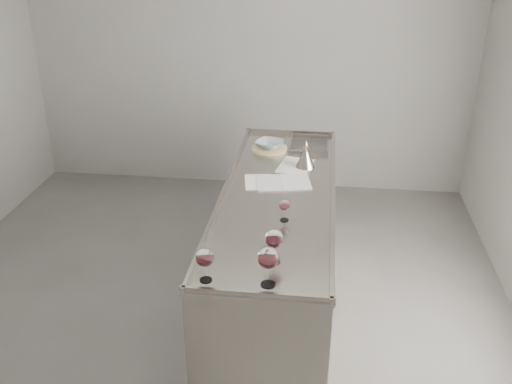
# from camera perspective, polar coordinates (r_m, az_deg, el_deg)

# --- Properties ---
(room_shell) EXTENTS (4.54, 5.04, 2.84)m
(room_shell) POSITION_cam_1_polar(r_m,az_deg,el_deg) (3.48, -6.36, 5.09)
(room_shell) COLOR #585653
(room_shell) RESTS_ON ground
(counter) EXTENTS (0.77, 2.42, 0.97)m
(counter) POSITION_cam_1_polar(r_m,az_deg,el_deg) (4.08, 2.11, -6.00)
(counter) COLOR gray
(counter) RESTS_ON ground
(wine_glass_left) EXTENTS (0.09, 0.09, 0.18)m
(wine_glass_left) POSITION_cam_1_polar(r_m,az_deg,el_deg) (2.89, -5.13, -6.64)
(wine_glass_left) COLOR white
(wine_glass_left) RESTS_ON counter
(wine_glass_middle) EXTENTS (0.10, 0.10, 0.20)m
(wine_glass_middle) POSITION_cam_1_polar(r_m,az_deg,el_deg) (3.03, 1.85, -4.77)
(wine_glass_middle) COLOR white
(wine_glass_middle) RESTS_ON counter
(wine_glass_right) EXTENTS (0.11, 0.11, 0.22)m
(wine_glass_right) POSITION_cam_1_polar(r_m,az_deg,el_deg) (2.84, 1.23, -6.69)
(wine_glass_right) COLOR white
(wine_glass_right) RESTS_ON counter
(wine_glass_small) EXTENTS (0.07, 0.07, 0.14)m
(wine_glass_small) POSITION_cam_1_polar(r_m,az_deg,el_deg) (3.47, 2.88, -1.39)
(wine_glass_small) COLOR white
(wine_glass_small) RESTS_ON counter
(notebook) EXTENTS (0.42, 0.33, 0.02)m
(notebook) POSITION_cam_1_polar(r_m,az_deg,el_deg) (4.00, 2.73, 0.98)
(notebook) COLOR silver
(notebook) RESTS_ON counter
(loose_paper_top) EXTENTS (0.29, 0.37, 0.00)m
(loose_paper_top) POSITION_cam_1_polar(r_m,az_deg,el_deg) (4.29, 3.96, 2.65)
(loose_paper_top) COLOR silver
(loose_paper_top) RESTS_ON counter
(loose_paper_under) EXTENTS (0.23, 0.30, 0.00)m
(loose_paper_under) POSITION_cam_1_polar(r_m,az_deg,el_deg) (4.00, 0.26, 1.01)
(loose_paper_under) COLOR white
(loose_paper_under) RESTS_ON counter
(trivet) EXTENTS (0.36, 0.36, 0.02)m
(trivet) POSITION_cam_1_polar(r_m,az_deg,el_deg) (4.59, 1.38, 4.38)
(trivet) COLOR #C5B97F
(trivet) RESTS_ON counter
(ceramic_bowl) EXTENTS (0.28, 0.28, 0.05)m
(ceramic_bowl) POSITION_cam_1_polar(r_m,az_deg,el_deg) (4.58, 1.39, 4.81)
(ceramic_bowl) COLOR #96A8AF
(ceramic_bowl) RESTS_ON trivet
(wine_funnel) EXTENTS (0.15, 0.15, 0.21)m
(wine_funnel) POSITION_cam_1_polar(r_m,az_deg,el_deg) (4.25, 4.96, 3.33)
(wine_funnel) COLOR #ACA699
(wine_funnel) RESTS_ON counter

